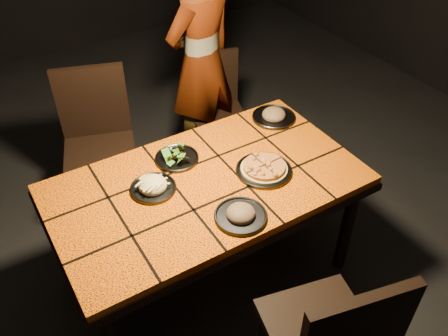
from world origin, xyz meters
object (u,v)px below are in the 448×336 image
chair_far_right (216,102)px  plate_pizza (264,169)px  plate_pasta (153,186)px  dining_table (207,192)px  chair_far_left (98,134)px  diner (202,62)px

chair_far_right → plate_pizza: 1.18m
plate_pizza → plate_pasta: 0.59m
dining_table → chair_far_right: 1.20m
chair_far_left → plate_pasta: 0.89m
chair_far_left → plate_pasta: size_ratio=4.23×
chair_far_left → chair_far_right: size_ratio=1.17×
dining_table → plate_pizza: (0.30, -0.09, 0.10)m
dining_table → plate_pizza: 0.33m
plate_pizza → plate_pasta: (-0.56, 0.18, 0.00)m
dining_table → diner: 1.19m
dining_table → chair_far_right: size_ratio=1.90×
diner → plate_pizza: (-0.26, -1.13, -0.05)m
chair_far_left → diner: 0.88m
dining_table → diner: bearing=61.7°
plate_pasta → plate_pizza: bearing=-17.6°
dining_table → chair_far_right: (0.65, 1.00, -0.18)m
chair_far_left → plate_pasta: (0.01, -0.87, 0.20)m
plate_pizza → dining_table: bearing=162.8°
chair_far_right → diner: diner is taller
diner → chair_far_right: bearing=137.8°
dining_table → chair_far_left: chair_far_left is taller
dining_table → chair_far_left: size_ratio=1.63×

